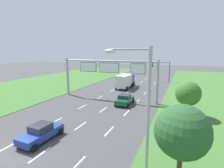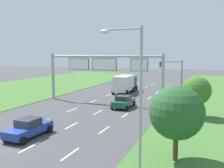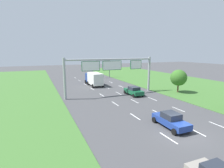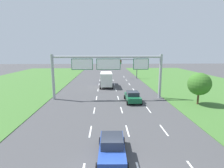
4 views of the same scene
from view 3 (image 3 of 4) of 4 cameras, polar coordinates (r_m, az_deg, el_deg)
ground_plane at (r=18.94m, az=22.04°, el=-15.03°), size 200.00×200.00×0.00m
lane_dashes_inner_left at (r=27.27m, az=1.01°, el=-6.42°), size 0.14×62.40×0.01m
lane_dashes_inner_right at (r=28.84m, az=7.39°, el=-5.57°), size 0.14×62.40×0.01m
lane_dashes_slip at (r=30.73m, az=13.02°, el=-4.76°), size 0.14×62.40×0.01m
car_near_red at (r=32.71m, az=7.10°, el=-2.24°), size 2.22×4.35×1.58m
car_mid_lane at (r=19.92m, az=18.61°, el=-11.09°), size 2.14×4.42×1.59m
box_truck at (r=41.95m, az=-5.93°, el=1.80°), size 2.73×7.39×3.08m
sign_gantry at (r=32.12m, az=-0.25°, el=5.14°), size 17.24×0.44×7.00m
traffic_light_mast at (r=54.29m, az=-2.74°, el=6.12°), size 4.76×0.49×5.60m
roadside_tree_mid at (r=36.45m, az=20.92°, el=1.93°), size 3.15×3.15×4.54m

